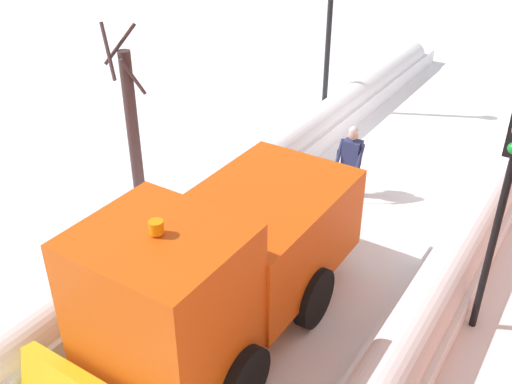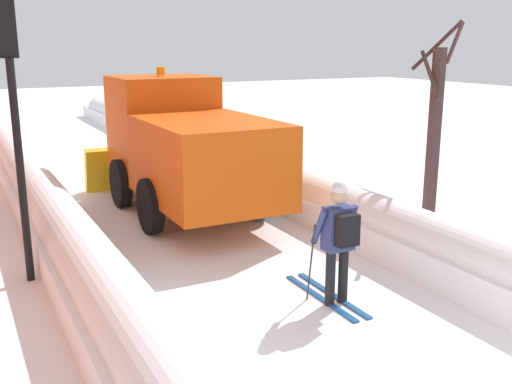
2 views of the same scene
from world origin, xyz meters
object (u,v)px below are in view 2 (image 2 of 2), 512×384
(skier, at_px, (338,237))
(bare_tree_near, at_px, (434,129))
(traffic_light_pole, at_px, (11,85))
(plow_truck, at_px, (184,146))

(skier, distance_m, bare_tree_near, 5.16)
(skier, relative_size, bare_tree_near, 0.44)
(traffic_light_pole, bearing_deg, plow_truck, 34.59)
(plow_truck, height_order, bare_tree_near, bare_tree_near)
(plow_truck, relative_size, skier, 3.31)
(plow_truck, height_order, traffic_light_pole, traffic_light_pole)
(plow_truck, bearing_deg, skier, -87.85)
(traffic_light_pole, relative_size, bare_tree_near, 1.05)
(plow_truck, distance_m, bare_tree_near, 5.31)
(plow_truck, relative_size, traffic_light_pole, 1.38)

